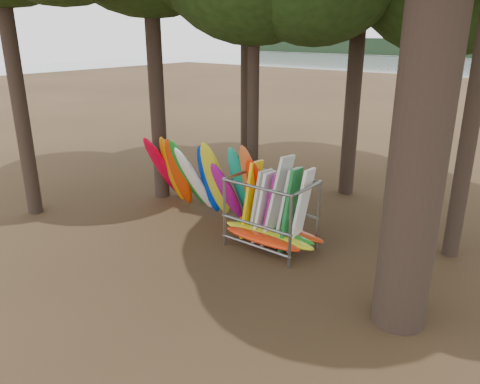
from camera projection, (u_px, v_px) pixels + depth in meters
The scene contains 3 objects.
ground at pixel (222, 255), 13.49m from camera, with size 120.00×120.00×0.00m, color #47331E.
kayak_row at pixel (207, 179), 15.93m from camera, with size 5.32×2.16×3.00m.
storage_rack at pixel (271, 216), 13.70m from camera, with size 3.13×1.50×2.86m.
Camera 1 is at (7.94, -9.19, 6.16)m, focal length 35.00 mm.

